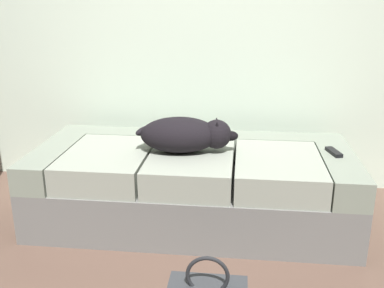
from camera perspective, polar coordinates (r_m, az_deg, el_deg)
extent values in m
cube|color=slate|center=(2.81, 0.12, -6.72)|extent=(1.92, 0.88, 0.30)
cube|color=gray|center=(2.94, -16.81, -1.54)|extent=(0.20, 0.88, 0.16)
cube|color=gray|center=(2.77, 18.15, -2.89)|extent=(0.20, 0.88, 0.16)
cube|color=gray|center=(3.04, 0.84, -0.06)|extent=(1.52, 0.20, 0.16)
cube|color=gray|center=(2.73, -10.77, -2.57)|extent=(0.49, 0.67, 0.16)
cube|color=gray|center=(2.63, -0.12, -3.06)|extent=(0.49, 0.67, 0.16)
cube|color=gray|center=(2.62, 10.97, -3.46)|extent=(0.49, 0.67, 0.16)
ellipsoid|color=black|center=(2.62, -1.62, 1.20)|extent=(0.48, 0.30, 0.21)
sphere|color=black|center=(2.62, 3.18, 1.27)|extent=(0.17, 0.17, 0.17)
ellipsoid|color=black|center=(2.62, 4.88, 1.04)|extent=(0.11, 0.07, 0.06)
cone|color=black|center=(2.64, 3.18, 2.91)|extent=(0.04, 0.04, 0.05)
cone|color=black|center=(2.55, 3.23, 2.35)|extent=(0.04, 0.04, 0.05)
ellipsoid|color=black|center=(2.69, -5.99, 1.77)|extent=(0.12, 0.18, 0.05)
cube|color=black|center=(2.74, 17.76, -0.99)|extent=(0.08, 0.16, 0.02)
torus|color=#232427|center=(1.83, 2.01, -16.56)|extent=(0.18, 0.02, 0.18)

